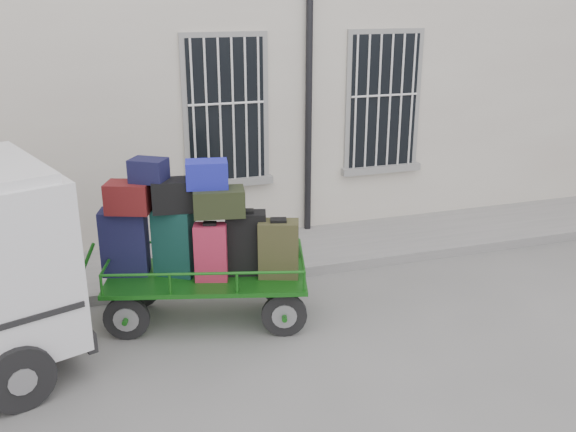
% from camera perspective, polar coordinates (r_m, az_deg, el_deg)
% --- Properties ---
extents(ground, '(80.00, 80.00, 0.00)m').
position_cam_1_polar(ground, '(8.29, 2.31, -9.48)').
color(ground, '#63635E').
rests_on(ground, ground).
extents(building, '(24.00, 5.15, 6.00)m').
position_cam_1_polar(building, '(12.61, -6.42, 14.67)').
color(building, beige).
rests_on(building, ground).
extents(sidewalk, '(24.00, 1.70, 0.15)m').
position_cam_1_polar(sidewalk, '(10.15, -1.97, -3.41)').
color(sidewalk, gray).
rests_on(sidewalk, ground).
extents(luggage_cart, '(2.95, 1.73, 2.13)m').
position_cam_1_polar(luggage_cart, '(7.98, -8.14, -2.37)').
color(luggage_cart, black).
rests_on(luggage_cart, ground).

